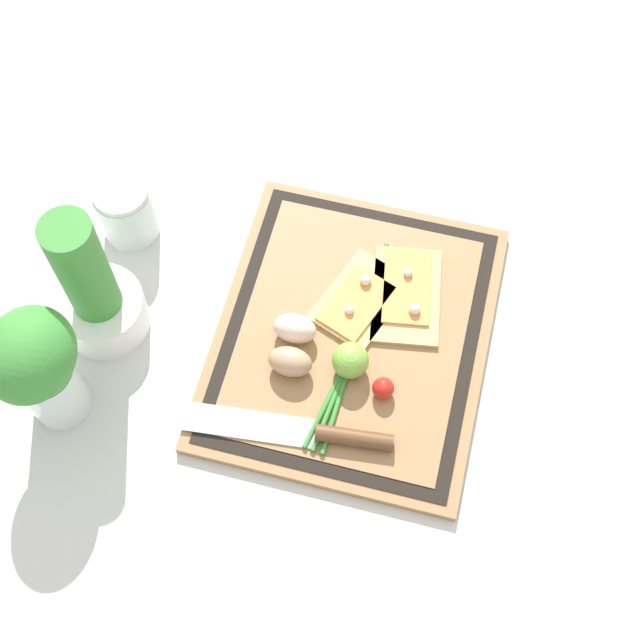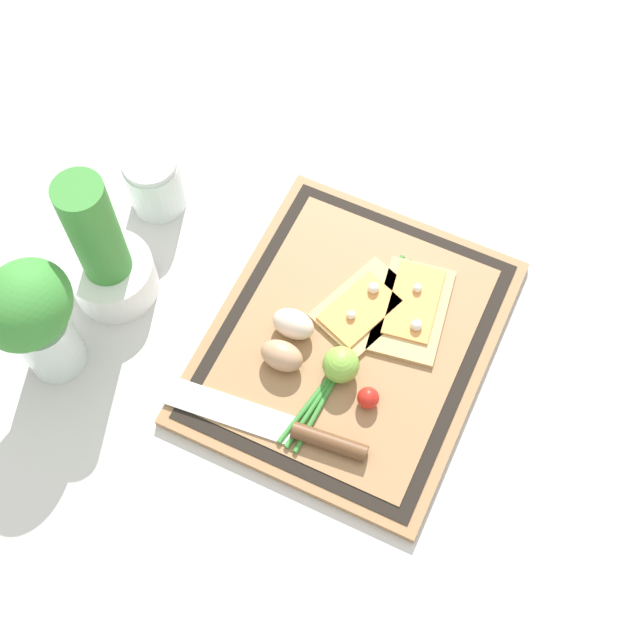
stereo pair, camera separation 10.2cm
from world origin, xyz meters
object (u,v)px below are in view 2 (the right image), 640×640
object	(u,v)px
egg_pink	(293,324)
herb_glass	(34,317)
cherry_tomato_red	(368,398)
pizza_slice_near	(412,309)
lime	(341,365)
sauce_jar	(155,185)
knife	(298,432)
pizza_slice_far	(363,307)
egg_brown	(282,356)
herb_pot	(105,257)

from	to	relation	value
egg_pink	herb_glass	size ratio (longest dim) A/B	0.29
herb_glass	cherry_tomato_red	bearing A→B (deg)	-74.54
pizza_slice_near	lime	distance (m)	0.14
lime	sauce_jar	world-z (taller)	sauce_jar
lime	cherry_tomato_red	world-z (taller)	lime
lime	cherry_tomato_red	bearing A→B (deg)	-115.40
pizza_slice_near	knife	bearing A→B (deg)	164.06
egg_pink	cherry_tomato_red	bearing A→B (deg)	-111.65
pizza_slice_near	egg_pink	world-z (taller)	egg_pink
pizza_slice_near	pizza_slice_far	distance (m)	0.07
pizza_slice_near	herb_glass	bearing A→B (deg)	122.69
egg_brown	sauce_jar	xyz separation A→B (m)	(0.17, 0.29, 0.01)
egg_pink	lime	world-z (taller)	lime
sauce_jar	lime	bearing A→B (deg)	-111.87
cherry_tomato_red	herb_pot	distance (m)	0.40
herb_glass	pizza_slice_far	bearing A→B (deg)	-55.71
herb_glass	knife	bearing A→B (deg)	-84.25
egg_brown	cherry_tomato_red	size ratio (longest dim) A/B	2.03
pizza_slice_near	herb_glass	distance (m)	0.50
knife	egg_pink	xyz separation A→B (m)	(0.13, 0.07, 0.01)
pizza_slice_near	herb_glass	xyz separation A→B (m)	(-0.26, 0.41, 0.10)
lime	egg_brown	bearing A→B (deg)	104.08
cherry_tomato_red	egg_pink	bearing A→B (deg)	68.35
pizza_slice_near	knife	world-z (taller)	pizza_slice_near
cherry_tomato_red	herb_glass	world-z (taller)	herb_glass
knife	egg_pink	world-z (taller)	egg_pink
herb_pot	herb_glass	bearing A→B (deg)	173.31
egg_pink	cherry_tomato_red	size ratio (longest dim) A/B	2.03
herb_pot	knife	bearing A→B (deg)	-105.95
pizza_slice_near	cherry_tomato_red	xyz separation A→B (m)	(-0.15, 0.00, 0.01)
pizza_slice_near	cherry_tomato_red	world-z (taller)	cherry_tomato_red
pizza_slice_near	sauce_jar	size ratio (longest dim) A/B	1.66
egg_brown	herb_glass	bearing A→B (deg)	112.61
egg_brown	egg_pink	bearing A→B (deg)	7.89
lime	cherry_tomato_red	xyz separation A→B (m)	(-0.02, -0.05, -0.01)
herb_pot	egg_pink	bearing A→B (deg)	-81.89
pizza_slice_near	sauce_jar	world-z (taller)	sauce_jar
lime	egg_pink	bearing A→B (deg)	70.69
pizza_slice_far	knife	bearing A→B (deg)	179.14
egg_pink	cherry_tomato_red	xyz separation A→B (m)	(-0.05, -0.13, -0.01)
pizza_slice_far	herb_glass	xyz separation A→B (m)	(-0.24, 0.35, 0.10)
herb_pot	sauce_jar	distance (m)	0.16
lime	cherry_tomato_red	distance (m)	0.06
pizza_slice_far	egg_brown	world-z (taller)	egg_brown
knife	egg_brown	xyz separation A→B (m)	(0.08, 0.06, 0.01)
knife	egg_brown	distance (m)	0.10
herb_pot	pizza_slice_far	bearing A→B (deg)	-71.99
egg_brown	sauce_jar	bearing A→B (deg)	60.01
lime	sauce_jar	xyz separation A→B (m)	(0.15, 0.36, 0.00)
egg_brown	cherry_tomato_red	bearing A→B (deg)	-91.99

